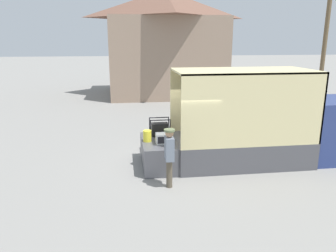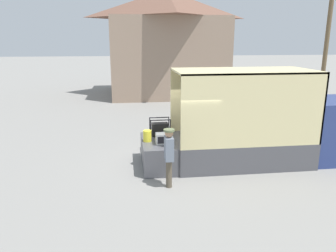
{
  "view_description": "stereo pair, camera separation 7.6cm",
  "coord_description": "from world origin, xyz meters",
  "px_view_note": "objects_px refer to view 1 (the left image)",
  "views": [
    {
      "loc": [
        -1.71,
        -10.65,
        4.26
      ],
      "look_at": [
        -0.27,
        -0.2,
        1.47
      ],
      "focal_mm": 35.0,
      "sensor_mm": 36.0,
      "label": 1
    },
    {
      "loc": [
        -1.63,
        -10.66,
        4.26
      ],
      "look_at": [
        -0.27,
        -0.2,
        1.47
      ],
      "focal_mm": 35.0,
      "sensor_mm": 36.0,
      "label": 2
    }
  ],
  "objects_px": {
    "box_truck": "(278,135)",
    "utility_pole": "(325,40)",
    "worker_person": "(169,152)",
    "orange_bucket": "(147,136)",
    "portable_generator": "(160,129)",
    "microwave": "(164,138)"
  },
  "relations": [
    {
      "from": "box_truck",
      "to": "utility_pole",
      "type": "height_order",
      "value": "utility_pole"
    },
    {
      "from": "box_truck",
      "to": "utility_pole",
      "type": "distance_m",
      "value": 12.92
    },
    {
      "from": "worker_person",
      "to": "orange_bucket",
      "type": "bearing_deg",
      "value": 106.93
    },
    {
      "from": "box_truck",
      "to": "portable_generator",
      "type": "xyz_separation_m",
      "value": [
        -4.19,
        0.57,
        0.22
      ]
    },
    {
      "from": "box_truck",
      "to": "worker_person",
      "type": "height_order",
      "value": "box_truck"
    },
    {
      "from": "portable_generator",
      "to": "utility_pole",
      "type": "bearing_deg",
      "value": 37.81
    },
    {
      "from": "utility_pole",
      "to": "microwave",
      "type": "bearing_deg",
      "value": -139.53
    },
    {
      "from": "portable_generator",
      "to": "worker_person",
      "type": "xyz_separation_m",
      "value": [
        0.0,
        -2.31,
        -0.06
      ]
    },
    {
      "from": "box_truck",
      "to": "orange_bucket",
      "type": "height_order",
      "value": "box_truck"
    },
    {
      "from": "microwave",
      "to": "worker_person",
      "type": "height_order",
      "value": "worker_person"
    },
    {
      "from": "orange_bucket",
      "to": "utility_pole",
      "type": "relative_size",
      "value": 0.05
    },
    {
      "from": "microwave",
      "to": "orange_bucket",
      "type": "height_order",
      "value": "orange_bucket"
    },
    {
      "from": "microwave",
      "to": "orange_bucket",
      "type": "xyz_separation_m",
      "value": [
        -0.52,
        0.29,
        0.02
      ]
    },
    {
      "from": "orange_bucket",
      "to": "portable_generator",
      "type": "bearing_deg",
      "value": 50.75
    },
    {
      "from": "orange_bucket",
      "to": "worker_person",
      "type": "height_order",
      "value": "worker_person"
    },
    {
      "from": "microwave",
      "to": "portable_generator",
      "type": "relative_size",
      "value": 0.7
    },
    {
      "from": "worker_person",
      "to": "portable_generator",
      "type": "bearing_deg",
      "value": 90.04
    },
    {
      "from": "microwave",
      "to": "box_truck",
      "type": "bearing_deg",
      "value": 4.8
    },
    {
      "from": "microwave",
      "to": "utility_pole",
      "type": "distance_m",
      "value": 15.98
    },
    {
      "from": "portable_generator",
      "to": "utility_pole",
      "type": "relative_size",
      "value": 0.09
    },
    {
      "from": "worker_person",
      "to": "utility_pole",
      "type": "relative_size",
      "value": 0.22
    },
    {
      "from": "portable_generator",
      "to": "orange_bucket",
      "type": "distance_m",
      "value": 0.81
    }
  ]
}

